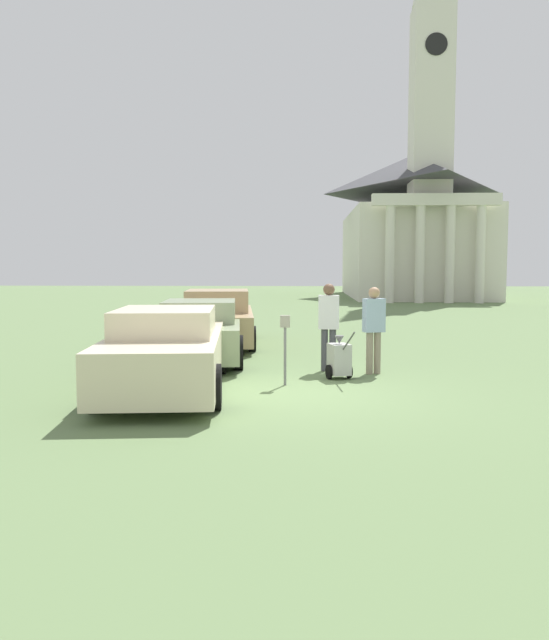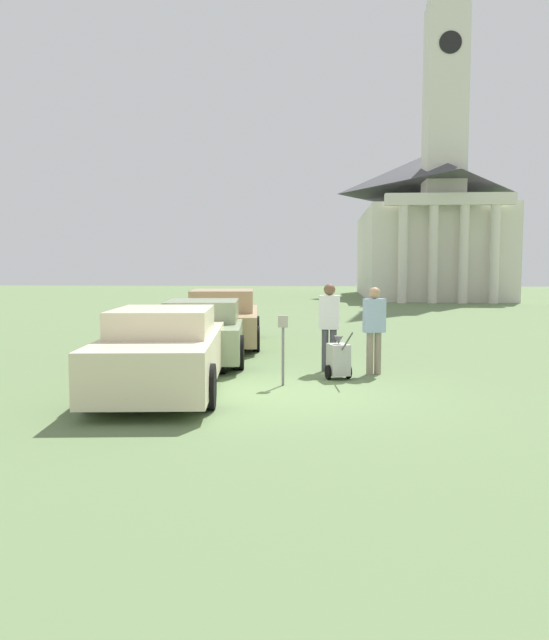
# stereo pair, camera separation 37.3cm
# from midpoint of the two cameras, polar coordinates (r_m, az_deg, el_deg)

# --- Properties ---
(ground_plane) EXTENTS (120.00, 120.00, 0.00)m
(ground_plane) POSITION_cam_midpoint_polar(r_m,az_deg,el_deg) (10.89, 0.87, -6.64)
(ground_plane) COLOR #607A4C
(parked_car_cream) EXTENTS (2.38, 5.33, 1.46)m
(parked_car_cream) POSITION_cam_midpoint_polar(r_m,az_deg,el_deg) (11.18, -10.74, -2.82)
(parked_car_cream) COLOR beige
(parked_car_cream) RESTS_ON ground_plane
(parked_car_sage) EXTENTS (2.34, 5.02, 1.40)m
(parked_car_sage) POSITION_cam_midpoint_polar(r_m,az_deg,el_deg) (14.70, -7.48, -1.05)
(parked_car_sage) COLOR gray
(parked_car_sage) RESTS_ON ground_plane
(parked_car_tan) EXTENTS (2.43, 5.34, 1.54)m
(parked_car_tan) POSITION_cam_midpoint_polar(r_m,az_deg,el_deg) (17.60, -5.80, 0.06)
(parked_car_tan) COLOR tan
(parked_car_tan) RESTS_ON ground_plane
(parking_meter) EXTENTS (0.18, 0.09, 1.29)m
(parking_meter) POSITION_cam_midpoint_polar(r_m,az_deg,el_deg) (11.40, 0.04, -1.52)
(parking_meter) COLOR slate
(parking_meter) RESTS_ON ground_plane
(person_worker) EXTENTS (0.44, 0.26, 1.83)m
(person_worker) POSITION_cam_midpoint_polar(r_m,az_deg,el_deg) (13.00, 4.16, -0.09)
(person_worker) COLOR #3F3F47
(person_worker) RESTS_ON ground_plane
(person_supervisor) EXTENTS (0.47, 0.34, 1.77)m
(person_supervisor) POSITION_cam_midpoint_polar(r_m,az_deg,el_deg) (12.76, 8.24, -0.40)
(person_supervisor) COLOR gray
(person_supervisor) RESTS_ON ground_plane
(equipment_cart) EXTENTS (0.53, 1.00, 1.00)m
(equipment_cart) POSITION_cam_midpoint_polar(r_m,az_deg,el_deg) (12.20, 5.06, -3.58)
(equipment_cart) COLOR #B2B2AD
(equipment_cart) RESTS_ON ground_plane
(church) EXTENTS (9.10, 17.05, 26.13)m
(church) POSITION_cam_midpoint_polar(r_m,az_deg,el_deg) (46.61, 12.29, 9.33)
(church) COLOR silver
(church) RESTS_ON ground_plane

